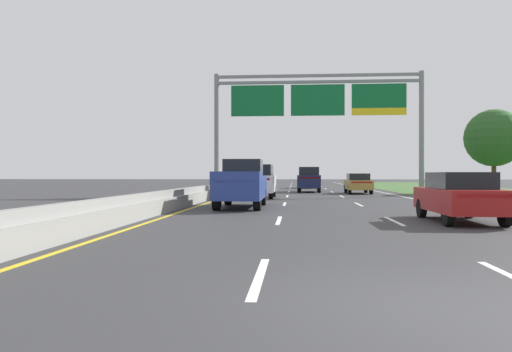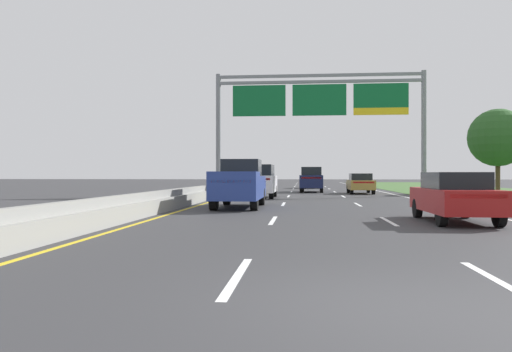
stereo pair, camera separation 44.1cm
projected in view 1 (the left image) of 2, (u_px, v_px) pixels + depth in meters
The scene contains 12 objects.
ground_plane at pixel (311, 193), 40.63m from camera, with size 220.00×220.00×0.00m, color #333335.
lane_striping at pixel (311, 193), 40.17m from camera, with size 11.96×106.00×0.01m.
grass_verge_right at pixel (489, 193), 39.55m from camera, with size 14.00×110.00×0.02m, color #3D602D.
median_barrier_concrete at pixel (231, 188), 41.14m from camera, with size 0.60×110.00×0.85m.
overhead_sign_gantry at pixel (318, 107), 36.08m from camera, with size 15.06×0.42×8.85m.
pickup_truck_blue at pixel (242, 184), 22.71m from camera, with size 2.01×5.40×2.20m.
car_white_left_lane_suv at pixel (259, 181), 31.94m from camera, with size 1.94×4.72×2.11m.
car_gold_right_lane_sedan at pixel (358, 183), 39.14m from camera, with size 1.84×4.41×1.57m.
car_red_right_lane_sedan at pixel (459, 196), 15.90m from camera, with size 1.84×4.41×1.57m.
car_navy_centre_lane_suv at pixel (309, 179), 42.45m from camera, with size 2.04×4.75×2.11m.
car_silver_centre_lane_sedan at pixel (307, 181), 54.31m from camera, with size 1.91×4.44×1.57m.
roadside_tree_mid at pixel (494, 138), 40.28m from camera, with size 4.61×4.61×6.74m.
Camera 1 is at (-1.33, -5.85, 1.51)m, focal length 35.20 mm.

